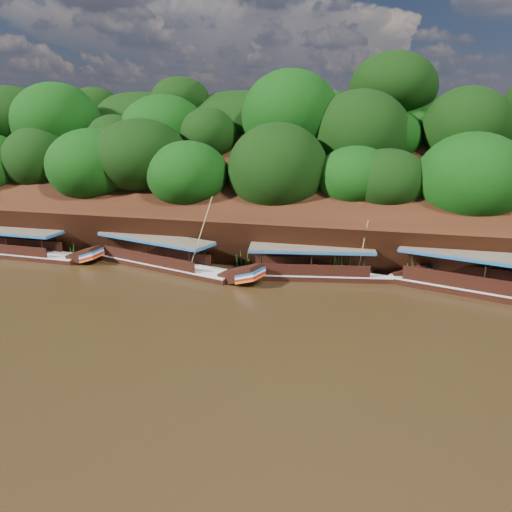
{
  "coord_description": "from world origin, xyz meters",
  "views": [
    {
      "loc": [
        4.65,
        -25.25,
        11.22
      ],
      "look_at": [
        -3.58,
        7.0,
        1.71
      ],
      "focal_mm": 35.0,
      "sensor_mm": 36.0,
      "label": 1
    }
  ],
  "objects": [
    {
      "name": "boat_1",
      "position": [
        1.42,
        8.58,
        0.51
      ],
      "size": [
        13.25,
        4.05,
        4.8
      ],
      "rotation": [
        0.0,
        0.0,
        0.17
      ],
      "color": "black",
      "rests_on": "ground"
    },
    {
      "name": "ground",
      "position": [
        0.0,
        0.0,
        0.0
      ],
      "size": [
        160.0,
        160.0,
        0.0
      ],
      "primitive_type": "plane",
      "color": "black",
      "rests_on": "ground"
    },
    {
      "name": "boat_2",
      "position": [
        -10.32,
        7.75,
        0.52
      ],
      "size": [
        14.56,
        6.06,
        6.18
      ],
      "rotation": [
        0.0,
        0.0,
        -0.3
      ],
      "color": "black",
      "rests_on": "ground"
    },
    {
      "name": "boat_3",
      "position": [
        -22.79,
        7.84,
        0.5
      ],
      "size": [
        12.41,
        2.57,
        2.62
      ],
      "rotation": [
        0.0,
        0.0,
        -0.04
      ],
      "color": "black",
      "rests_on": "ground"
    },
    {
      "name": "reeds",
      "position": [
        -1.87,
        9.55,
        0.9
      ],
      "size": [
        51.56,
        2.49,
        2.19
      ],
      "color": "#33741D",
      "rests_on": "ground"
    },
    {
      "name": "riverbank",
      "position": [
        -0.01,
        22.73,
        1.89
      ],
      "size": [
        120.0,
        30.06,
        19.4
      ],
      "color": "black",
      "rests_on": "ground"
    }
  ]
}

